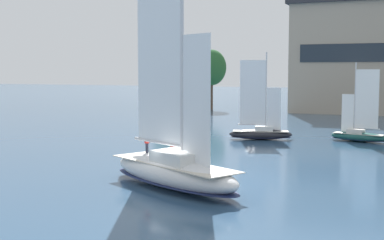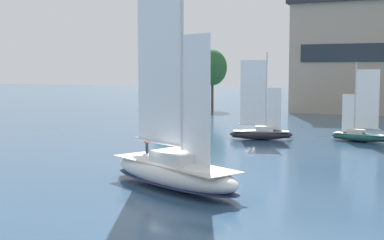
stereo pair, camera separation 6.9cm
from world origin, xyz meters
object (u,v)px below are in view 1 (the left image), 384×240
at_px(tree_shore_left, 212,68).
at_px(sailboat_main, 173,168).
at_px(tree_shore_right, 167,67).
at_px(channel_buoy, 176,138).
at_px(sailboat_moored_mid_channel, 261,132).
at_px(sailboat_moored_near_marina, 358,135).

distance_m(tree_shore_left, sailboat_main, 67.91).
relative_size(tree_shore_right, channel_buoy, 5.56).
bearing_deg(sailboat_moored_mid_channel, tree_shore_right, 127.26).
bearing_deg(sailboat_moored_mid_channel, sailboat_main, -86.60).
bearing_deg(tree_shore_right, tree_shore_left, -7.80).
xyz_separation_m(sailboat_moored_near_marina, channel_buoy, (-15.86, -10.66, 0.10)).
bearing_deg(tree_shore_right, channel_buoy, -63.17).
xyz_separation_m(tree_shore_right, sailboat_main, (32.15, -65.21, -6.71)).
relative_size(tree_shore_right, sailboat_moored_near_marina, 1.39).
relative_size(tree_shore_left, tree_shore_right, 0.99).
bearing_deg(sailboat_main, tree_shore_left, 109.15).
height_order(sailboat_moored_mid_channel, channel_buoy, sailboat_moored_mid_channel).
distance_m(tree_shore_left, sailboat_moored_mid_channel, 44.68).
xyz_separation_m(tree_shore_left, sailboat_main, (22.17, -63.84, -6.64)).
xyz_separation_m(tree_shore_left, tree_shore_right, (-9.98, 1.37, 0.07)).
bearing_deg(sailboat_main, sailboat_moored_near_marina, 73.16).
bearing_deg(sailboat_moored_near_marina, tree_shore_left, 129.80).
distance_m(sailboat_moored_mid_channel, channel_buoy, 10.25).
bearing_deg(sailboat_moored_mid_channel, tree_shore_left, 117.98).
relative_size(sailboat_main, channel_buoy, 7.79).
relative_size(tree_shore_left, channel_buoy, 5.51).
relative_size(tree_shore_left, sailboat_moored_mid_channel, 1.22).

